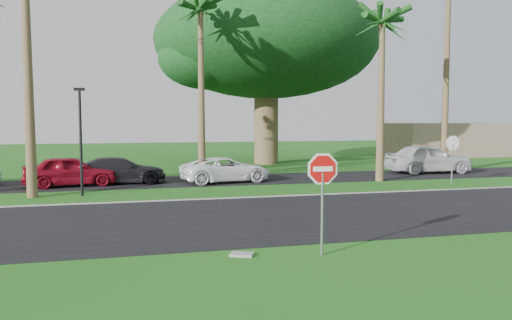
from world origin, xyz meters
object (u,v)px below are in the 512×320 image
at_px(stop_sign_far, 453,149).
at_px(car_pickup, 428,159).
at_px(car_red, 71,171).
at_px(car_dark, 120,171).
at_px(car_minivan, 226,170).
at_px(stop_sign_near, 322,182).

xyz_separation_m(stop_sign_far, car_pickup, (1.86, 4.93, -0.88)).
xyz_separation_m(car_red, car_pickup, (20.67, 1.12, 0.14)).
bearing_deg(car_red, stop_sign_far, -108.74).
relative_size(car_dark, car_minivan, 0.98).
xyz_separation_m(stop_sign_near, car_red, (-7.30, 14.81, -1.02)).
bearing_deg(car_red, car_dark, -85.96).
bearing_deg(stop_sign_far, car_minivan, -17.67).
xyz_separation_m(car_minivan, car_pickup, (12.95, 1.40, 0.24)).
xyz_separation_m(stop_sign_near, stop_sign_far, (11.50, 11.00, 0.00)).
relative_size(stop_sign_far, car_minivan, 0.56).
distance_m(car_dark, car_minivan, 5.44).
xyz_separation_m(stop_sign_near, car_minivan, (0.42, 14.53, -1.12)).
relative_size(stop_sign_far, car_dark, 0.56).
bearing_deg(car_dark, car_pickup, -90.43).
bearing_deg(stop_sign_near, car_pickup, 50.01).
bearing_deg(car_minivan, car_red, 78.06).
xyz_separation_m(car_red, car_minivan, (7.72, -0.28, -0.10)).
height_order(stop_sign_near, stop_sign_far, same).
bearing_deg(stop_sign_near, stop_sign_far, 43.73).
distance_m(stop_sign_near, car_minivan, 14.58).
bearing_deg(car_dark, stop_sign_near, -164.45).
distance_m(car_red, car_dark, 2.38).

